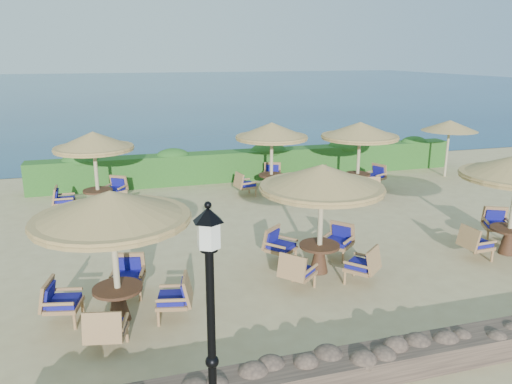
{
  "coord_description": "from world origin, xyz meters",
  "views": [
    {
      "loc": [
        -5.87,
        -12.41,
        5.08
      ],
      "look_at": [
        -2.0,
        0.61,
        1.3
      ],
      "focal_mm": 35.0,
      "sensor_mm": 36.0,
      "label": 1
    }
  ],
  "objects_px": {
    "cafe_set_0": "(113,231)",
    "cafe_set_1": "(321,198)",
    "extra_parasol": "(450,126)",
    "cafe_set_4": "(272,143)",
    "cafe_set_3": "(95,156)",
    "cafe_set_5": "(359,141)",
    "lamp_post": "(211,338)"
  },
  "relations": [
    {
      "from": "cafe_set_0",
      "to": "cafe_set_1",
      "type": "bearing_deg",
      "value": 11.62
    },
    {
      "from": "extra_parasol",
      "to": "cafe_set_4",
      "type": "xyz_separation_m",
      "value": [
        -7.94,
        -0.33,
        -0.29
      ]
    },
    {
      "from": "cafe_set_3",
      "to": "cafe_set_5",
      "type": "bearing_deg",
      "value": -2.2
    },
    {
      "from": "lamp_post",
      "to": "cafe_set_3",
      "type": "height_order",
      "value": "lamp_post"
    },
    {
      "from": "cafe_set_3",
      "to": "extra_parasol",
      "type": "bearing_deg",
      "value": 3.13
    },
    {
      "from": "cafe_set_3",
      "to": "cafe_set_5",
      "type": "height_order",
      "value": "same"
    },
    {
      "from": "cafe_set_4",
      "to": "extra_parasol",
      "type": "bearing_deg",
      "value": 2.41
    },
    {
      "from": "lamp_post",
      "to": "extra_parasol",
      "type": "relative_size",
      "value": 1.38
    },
    {
      "from": "cafe_set_3",
      "to": "cafe_set_5",
      "type": "xyz_separation_m",
      "value": [
        9.4,
        -0.36,
        0.07
      ]
    },
    {
      "from": "extra_parasol",
      "to": "cafe_set_0",
      "type": "xyz_separation_m",
      "value": [
        -13.73,
        -8.39,
        -0.3
      ]
    },
    {
      "from": "cafe_set_5",
      "to": "extra_parasol",
      "type": "bearing_deg",
      "value": 13.4
    },
    {
      "from": "cafe_set_3",
      "to": "cafe_set_4",
      "type": "distance_m",
      "value": 6.25
    },
    {
      "from": "cafe_set_1",
      "to": "cafe_set_3",
      "type": "bearing_deg",
      "value": 127.46
    },
    {
      "from": "cafe_set_1",
      "to": "cafe_set_5",
      "type": "height_order",
      "value": "same"
    },
    {
      "from": "extra_parasol",
      "to": "cafe_set_3",
      "type": "xyz_separation_m",
      "value": [
        -14.17,
        -0.77,
        -0.31
      ]
    },
    {
      "from": "cafe_set_3",
      "to": "cafe_set_4",
      "type": "relative_size",
      "value": 1.0
    },
    {
      "from": "cafe_set_1",
      "to": "cafe_set_4",
      "type": "height_order",
      "value": "same"
    },
    {
      "from": "extra_parasol",
      "to": "cafe_set_5",
      "type": "bearing_deg",
      "value": -166.6
    },
    {
      "from": "cafe_set_3",
      "to": "cafe_set_5",
      "type": "distance_m",
      "value": 9.41
    },
    {
      "from": "cafe_set_0",
      "to": "cafe_set_3",
      "type": "distance_m",
      "value": 7.63
    },
    {
      "from": "cafe_set_1",
      "to": "cafe_set_0",
      "type": "bearing_deg",
      "value": -168.38
    },
    {
      "from": "cafe_set_1",
      "to": "cafe_set_3",
      "type": "distance_m",
      "value": 8.39
    },
    {
      "from": "cafe_set_4",
      "to": "cafe_set_5",
      "type": "distance_m",
      "value": 3.27
    },
    {
      "from": "lamp_post",
      "to": "cafe_set_4",
      "type": "bearing_deg",
      "value": 68.21
    },
    {
      "from": "extra_parasol",
      "to": "cafe_set_5",
      "type": "height_order",
      "value": "cafe_set_5"
    },
    {
      "from": "cafe_set_1",
      "to": "cafe_set_4",
      "type": "relative_size",
      "value": 1.05
    },
    {
      "from": "lamp_post",
      "to": "extra_parasol",
      "type": "xyz_separation_m",
      "value": [
        12.6,
        12.0,
        0.62
      ]
    },
    {
      "from": "lamp_post",
      "to": "cafe_set_5",
      "type": "bearing_deg",
      "value": 54.21
    },
    {
      "from": "cafe_set_4",
      "to": "lamp_post",
      "type": "bearing_deg",
      "value": -111.79
    },
    {
      "from": "extra_parasol",
      "to": "lamp_post",
      "type": "bearing_deg",
      "value": -136.4
    },
    {
      "from": "cafe_set_1",
      "to": "cafe_set_5",
      "type": "xyz_separation_m",
      "value": [
        4.3,
        6.3,
        0.08
      ]
    },
    {
      "from": "cafe_set_3",
      "to": "cafe_set_1",
      "type": "bearing_deg",
      "value": -52.54
    }
  ]
}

